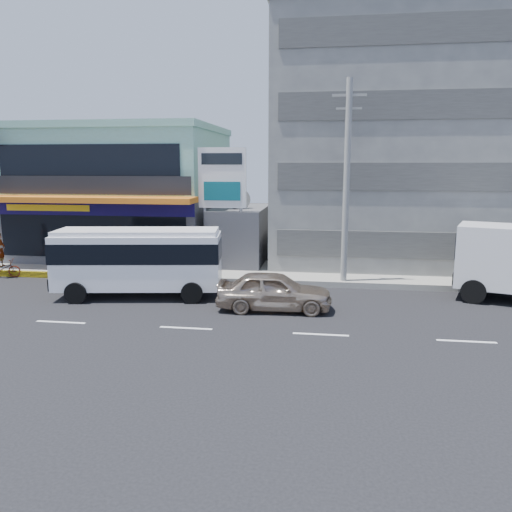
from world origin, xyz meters
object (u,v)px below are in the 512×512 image
at_px(minibus, 139,257).
at_px(shop_building, 125,196).
at_px(utility_pole_near, 347,183).
at_px(billboard, 222,185).
at_px(satellite_dish, 238,207).
at_px(sedan, 274,291).
at_px(motorcycle_rider, 2,263).
at_px(concrete_building, 409,148).

bearing_deg(minibus, shop_building, 115.23).
xyz_separation_m(utility_pole_near, minibus, (-9.36, -3.30, -3.28)).
distance_m(billboard, minibus, 6.60).
bearing_deg(satellite_dish, billboard, -105.52).
height_order(sedan, motorcycle_rider, motorcycle_rider).
xyz_separation_m(satellite_dish, minibus, (-3.36, -6.90, -1.71)).
bearing_deg(sedan, billboard, 26.02).
bearing_deg(concrete_building, utility_pole_near, -117.76).
bearing_deg(sedan, minibus, 76.09).
height_order(concrete_building, billboard, concrete_building).
bearing_deg(satellite_dish, utility_pole_near, -30.96).
relative_size(minibus, sedan, 1.61).
relative_size(utility_pole_near, sedan, 2.08).
bearing_deg(concrete_building, motorcycle_rider, -159.69).
relative_size(satellite_dish, minibus, 0.19).
bearing_deg(concrete_building, sedan, -119.96).
xyz_separation_m(sedan, motorcycle_rider, (-15.15, 3.94, -0.01)).
bearing_deg(motorcycle_rider, sedan, -14.59).
bearing_deg(concrete_building, shop_building, -176.65).
relative_size(shop_building, billboard, 1.80).
relative_size(shop_building, utility_pole_near, 1.24).
height_order(concrete_building, satellite_dish, concrete_building).
bearing_deg(sedan, motorcycle_rider, 72.54).
relative_size(satellite_dish, utility_pole_near, 0.15).
height_order(shop_building, minibus, shop_building).
bearing_deg(sedan, shop_building, 41.90).
distance_m(shop_building, satellite_dish, 8.54).
height_order(shop_building, sedan, shop_building).
bearing_deg(billboard, sedan, -61.12).
xyz_separation_m(satellite_dish, billboard, (-0.50, -1.80, 1.35)).
distance_m(shop_building, concrete_building, 18.28).
relative_size(concrete_building, utility_pole_near, 1.60).
xyz_separation_m(shop_building, satellite_dish, (8.00, -2.95, -0.42)).
relative_size(utility_pole_near, minibus, 1.29).
xyz_separation_m(concrete_building, sedan, (-7.00, -12.14, -6.18)).
height_order(billboard, minibus, billboard).
bearing_deg(minibus, billboard, 60.73).
xyz_separation_m(concrete_building, utility_pole_near, (-4.00, -7.60, -1.85)).
bearing_deg(satellite_dish, minibus, -115.96).
distance_m(shop_building, utility_pole_near, 15.50).
distance_m(billboard, utility_pole_near, 6.75).
distance_m(billboard, motorcycle_rider, 12.59).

